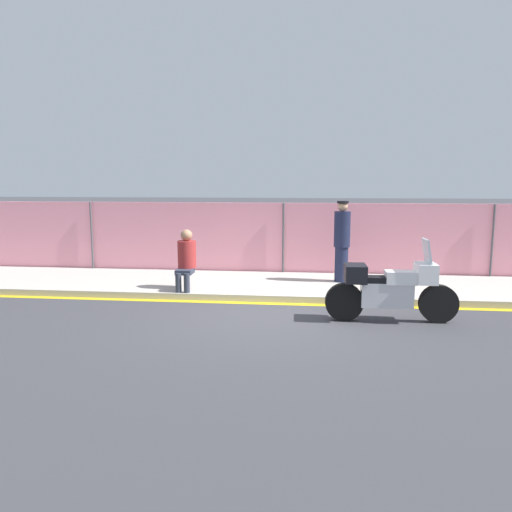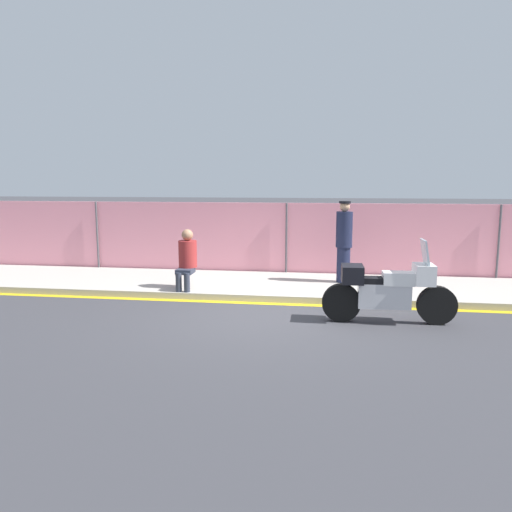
# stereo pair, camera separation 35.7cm
# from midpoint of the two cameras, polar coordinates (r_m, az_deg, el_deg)

# --- Properties ---
(ground_plane) EXTENTS (120.00, 120.00, 0.00)m
(ground_plane) POSITION_cam_midpoint_polar(r_m,az_deg,el_deg) (9.15, 0.70, -6.69)
(ground_plane) COLOR #38383D
(sidewalk) EXTENTS (36.96, 2.64, 0.14)m
(sidewalk) POSITION_cam_midpoint_polar(r_m,az_deg,el_deg) (11.26, 1.81, -3.41)
(sidewalk) COLOR #ADA89E
(sidewalk) RESTS_ON ground_plane
(curb_paint_stripe) EXTENTS (36.96, 0.18, 0.01)m
(curb_paint_stripe) POSITION_cam_midpoint_polar(r_m,az_deg,el_deg) (9.91, 1.15, -5.48)
(curb_paint_stripe) COLOR gold
(curb_paint_stripe) RESTS_ON ground_plane
(storefront_fence) EXTENTS (35.12, 0.17, 1.87)m
(storefront_fence) POSITION_cam_midpoint_polar(r_m,az_deg,el_deg) (12.50, 2.34, 1.82)
(storefront_fence) COLOR pink
(storefront_fence) RESTS_ON ground_plane
(motorcycle) EXTENTS (2.26, 0.54, 1.45)m
(motorcycle) POSITION_cam_midpoint_polar(r_m,az_deg,el_deg) (8.83, 13.98, -3.64)
(motorcycle) COLOR black
(motorcycle) RESTS_ON ground_plane
(officer_standing) EXTENTS (0.36, 0.36, 1.83)m
(officer_standing) POSITION_cam_midpoint_polar(r_m,az_deg,el_deg) (11.36, 8.91, 1.76)
(officer_standing) COLOR #191E38
(officer_standing) RESTS_ON sidewalk
(person_seated_on_curb) EXTENTS (0.39, 0.66, 1.26)m
(person_seated_on_curb) POSITION_cam_midpoint_polar(r_m,az_deg,el_deg) (10.60, -8.94, -0.08)
(person_seated_on_curb) COLOR #2D3342
(person_seated_on_curb) RESTS_ON sidewalk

